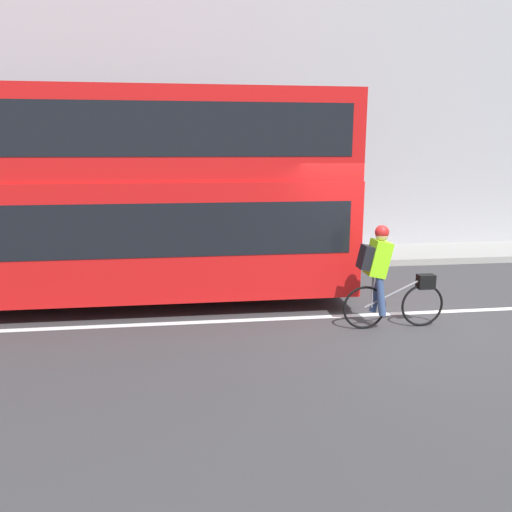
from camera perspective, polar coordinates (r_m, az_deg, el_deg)
name	(u,v)px	position (r m, az deg, el deg)	size (l,w,h in m)	color
ground_plane	(380,320)	(8.40, 13.99, -7.12)	(80.00, 80.00, 0.00)	#38383A
road_center_line	(374,314)	(8.64, 13.34, -6.52)	(50.00, 0.14, 0.01)	silver
sidewalk_curb	(312,257)	(12.63, 6.45, -0.07)	(60.00, 1.95, 0.16)	gray
building_facade	(305,98)	(13.51, 5.66, 17.51)	(60.00, 0.30, 8.02)	#9E9EA3
bus	(31,190)	(9.47, -24.32, 6.92)	(11.00, 2.58, 3.67)	black
cyclist_on_bike	(385,273)	(7.81, 14.50, -1.94)	(1.61, 0.32, 1.61)	black
trash_bin	(97,241)	(12.27, -17.66, 1.60)	(0.53, 0.53, 0.90)	#515156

